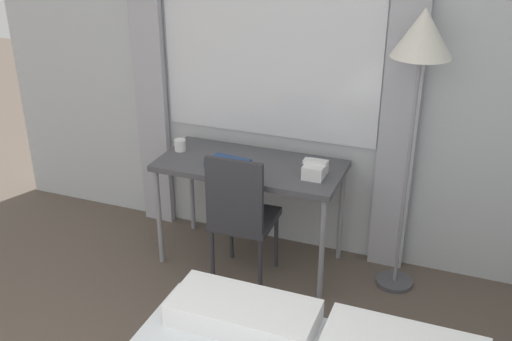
{
  "coord_description": "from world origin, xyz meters",
  "views": [
    {
      "loc": [
        1.09,
        -0.69,
        2.42
      ],
      "look_at": [
        -0.08,
        2.34,
        0.92
      ],
      "focal_mm": 42.0,
      "sensor_mm": 36.0,
      "label": 1
    }
  ],
  "objects": [
    {
      "name": "telephone",
      "position": [
        0.19,
        2.7,
        0.82
      ],
      "size": [
        0.15,
        0.18,
        0.11
      ],
      "color": "white",
      "rests_on": "desk"
    },
    {
      "name": "mug",
      "position": [
        -0.82,
        2.77,
        0.81
      ],
      "size": [
        0.08,
        0.08,
        0.08
      ],
      "color": "white",
      "rests_on": "desk"
    },
    {
      "name": "wall_back_with_window",
      "position": [
        -0.04,
        3.11,
        1.35
      ],
      "size": [
        5.0,
        0.13,
        2.7
      ],
      "color": "silver",
      "rests_on": "ground_plane"
    },
    {
      "name": "standing_lamp",
      "position": [
        0.75,
        2.81,
        1.61
      ],
      "size": [
        0.35,
        0.35,
        1.85
      ],
      "color": "#4C4C51",
      "rests_on": "ground_plane"
    },
    {
      "name": "desk_chair",
      "position": [
        -0.24,
        2.47,
        0.53
      ],
      "size": [
        0.41,
        0.41,
        0.95
      ],
      "rotation": [
        0.0,
        0.0,
        0.03
      ],
      "color": "#333338",
      "rests_on": "ground_plane"
    },
    {
      "name": "desk",
      "position": [
        -0.28,
        2.74,
        0.7
      ],
      "size": [
        1.26,
        0.59,
        0.77
      ],
      "color": "#4C4C51",
      "rests_on": "ground_plane"
    },
    {
      "name": "book",
      "position": [
        -0.42,
        2.68,
        0.78
      ],
      "size": [
        0.29,
        0.22,
        0.02
      ],
      "rotation": [
        0.0,
        0.0,
        -0.12
      ],
      "color": "navy",
      "rests_on": "desk"
    }
  ]
}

